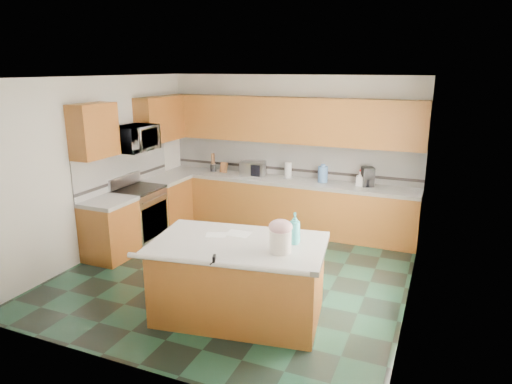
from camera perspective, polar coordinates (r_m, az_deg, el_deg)
The scene contains 52 objects.
floor at distance 6.58m, azimuth -2.42°, elevation -10.06°, with size 4.60×4.60×0.00m, color black.
ceiling at distance 5.95m, azimuth -2.72°, elevation 14.14°, with size 4.60×4.60×0.00m, color white.
wall_back at distance 8.24m, azimuth 4.36°, elevation 5.00°, with size 4.60×0.04×2.70m, color silver.
wall_front at distance 4.24m, azimuth -16.12°, elevation -5.60°, with size 4.60×0.04×2.70m, color silver.
wall_left at distance 7.40m, azimuth -19.05°, elevation 3.02°, with size 0.04×4.60×2.70m, color silver.
wall_right at distance 5.58m, azimuth 19.55°, elevation -0.88°, with size 0.04×4.60×2.70m, color silver.
back_base_cab at distance 8.16m, azimuth 3.52°, elevation -1.74°, with size 4.60×0.60×0.86m, color #5B2E0F.
back_countertop at distance 8.04m, azimuth 3.57°, elevation 1.40°, with size 4.60×0.64×0.06m, color white.
back_upper_cab at distance 7.98m, azimuth 4.02°, elevation 8.95°, with size 4.60×0.33×0.78m, color #5B2E0F.
back_backsplash at distance 8.23m, azimuth 4.28°, elevation 4.17°, with size 4.60×0.02×0.63m, color silver.
back_accent_band at distance 8.26m, azimuth 4.24°, elevation 2.84°, with size 4.60×0.01×0.05m, color black.
left_base_cab_rear at distance 8.42m, azimuth -11.09°, elevation -1.47°, with size 0.60×0.82×0.86m, color #5B2E0F.
left_counter_rear at distance 8.30m, azimuth -11.25°, elevation 1.57°, with size 0.64×0.82×0.06m, color white.
left_base_cab_front at distance 7.27m, azimuth -17.77°, elevation -4.65°, with size 0.60×0.72×0.86m, color #5B2E0F.
left_counter_front at distance 7.13m, azimuth -18.07°, elevation -1.17°, with size 0.64×0.72×0.06m, color white.
left_backsplash at distance 7.81m, azimuth -16.15°, elevation 3.00°, with size 0.02×2.30×0.63m, color silver.
left_accent_band at distance 7.85m, azimuth -16.01°, elevation 1.61°, with size 0.01×2.30×0.05m, color black.
left_upper_cab_rear at distance 8.30m, azimuth -11.89°, elevation 8.92°, with size 0.33×1.09×0.78m, color #5B2E0F.
left_upper_cab_front at distance 7.01m, azimuth -19.63°, elevation 7.22°, with size 0.33×0.72×0.78m, color #5B2E0F.
range_body at distance 7.80m, azimuth -14.29°, elevation -2.93°, with size 0.60×0.76×0.88m, color #B7B7BC.
range_oven_door at distance 7.65m, azimuth -12.53°, elevation -3.50°, with size 0.02×0.68×0.55m, color black.
range_cooktop at distance 7.68m, azimuth -14.52°, elevation 0.33°, with size 0.62×0.78×0.04m, color black.
range_handle at distance 7.52m, azimuth -12.51°, elevation -0.79°, with size 0.02×0.02×0.66m, color #B7B7BC.
range_backguard at distance 7.80m, azimuth -16.10°, elevation 1.37°, with size 0.06×0.76×0.18m, color #B7B7BC.
microwave at distance 7.51m, azimuth -14.94°, elevation 6.48°, with size 0.73×0.50×0.41m, color #B7B7BC.
island_base at distance 5.37m, azimuth -2.13°, elevation -11.12°, with size 1.84×1.05×0.86m, color #5B2E0F.
island_top at distance 5.18m, azimuth -2.18°, elevation -6.56°, with size 1.94×1.15×0.06m, color white.
island_bullnose at distance 4.71m, azimuth -5.17°, elevation -8.95°, with size 0.06×0.06×1.94m, color white.
treat_jar at distance 4.86m, azimuth 3.06°, elevation -6.15°, with size 0.23×0.23×0.24m, color silver.
treat_jar_lid at distance 4.81m, azimuth 3.09°, elevation -4.37°, with size 0.25×0.25×0.16m, color #D59EA8.
treat_jar_knob at distance 4.79m, azimuth 3.10°, elevation -3.78°, with size 0.03×0.03×0.08m, color tan.
treat_jar_knob_end_l at distance 4.80m, azimuth 2.62°, elevation -3.72°, with size 0.04×0.04×0.04m, color tan.
treat_jar_knob_end_r at distance 4.78m, azimuth 3.58°, elevation -3.84°, with size 0.04×0.04×0.04m, color tan.
soap_bottle_island at distance 5.08m, azimuth 4.85°, elevation -4.56°, with size 0.14×0.14×0.36m, color teal.
paper_sheet_a at distance 5.40m, azimuth -5.02°, elevation -5.35°, with size 0.24×0.18×0.00m, color white.
paper_sheet_b at distance 5.42m, azimuth -2.21°, elevation -5.20°, with size 0.29×0.21×0.00m, color white.
clamp_body at distance 4.72m, azimuth -5.25°, elevation -8.38°, with size 0.03×0.09×0.08m, color black.
clamp_handle at distance 4.68m, azimuth -5.56°, elevation -8.85°, with size 0.01×0.01×0.06m, color black.
knife_block at distance 8.52m, azimuth -4.04°, elevation 3.07°, with size 0.11×0.09×0.20m, color #472814.
utensil_crock at distance 8.66m, azimuth -5.37°, elevation 3.05°, with size 0.11×0.11×0.14m, color black.
utensil_bundle at distance 8.62m, azimuth -5.40°, elevation 4.16°, with size 0.06×0.06×0.20m, color #472814.
toaster_oven at distance 8.27m, azimuth -0.40°, elevation 2.92°, with size 0.43×0.29×0.25m, color #B7B7BC.
toaster_oven_door at distance 8.14m, azimuth -0.79°, elevation 2.73°, with size 0.39×0.01×0.21m, color black.
paper_towel at distance 8.08m, azimuth 4.04°, elevation 2.70°, with size 0.12×0.12×0.28m, color white.
paper_towel_base at distance 8.11m, azimuth 4.02°, elevation 1.79°, with size 0.19×0.19×0.01m, color #B7B7BC.
water_jug at distance 7.87m, azimuth 8.35°, elevation 2.21°, with size 0.17×0.17×0.27m, color #4F78B3.
water_jug_neck at distance 7.83m, azimuth 8.39°, elevation 3.32°, with size 0.08×0.08×0.04m, color #4F78B3.
coffee_maker at distance 7.74m, azimuth 13.79°, elevation 1.86°, with size 0.19×0.20×0.32m, color black.
coffee_carafe at distance 7.71m, azimuth 13.69°, elevation 1.11°, with size 0.13×0.13×0.13m, color black.
soap_bottle_back at distance 7.74m, azimuth 12.84°, elevation 1.64°, with size 0.11×0.11×0.24m, color white.
soap_back_cap at distance 7.70m, azimuth 12.90°, elevation 2.63°, with size 0.02×0.02×0.03m, color red.
window_light_proxy at distance 5.35m, azimuth 19.22°, elevation 0.14°, with size 0.02×1.40×1.10m, color white.
Camera 1 is at (2.55, -5.37, 2.82)m, focal length 32.00 mm.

